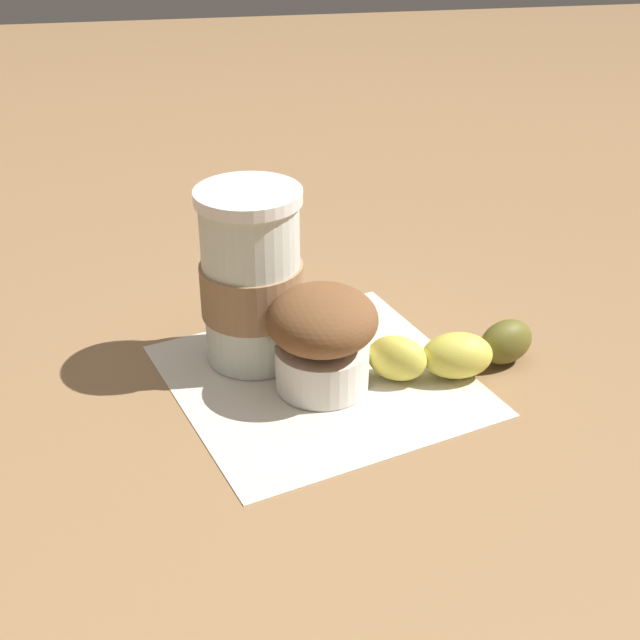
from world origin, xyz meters
The scene contains 5 objects.
ground_plane centered at (0.00, 0.00, 0.00)m, with size 3.00×3.00×0.00m, color #936D47.
paper_napkin centered at (0.00, 0.00, 0.00)m, with size 0.23×0.23×0.00m, color beige.
coffee_cup centered at (-0.05, 0.04, 0.07)m, with size 0.08×0.08×0.15m.
muffin centered at (0.00, -0.01, 0.05)m, with size 0.09×0.09×0.08m.
banana centered at (0.11, -0.01, 0.02)m, with size 0.15×0.06×0.04m.
Camera 1 is at (-0.10, -0.59, 0.40)m, focal length 50.00 mm.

